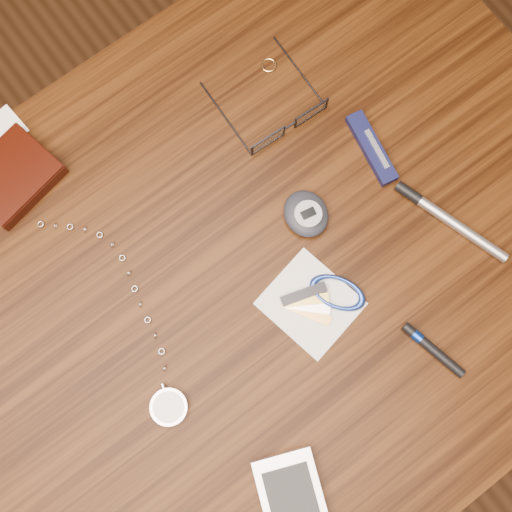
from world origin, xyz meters
The scene contains 12 objects.
ground centered at (0.00, 0.00, 0.00)m, with size 3.80×3.80×0.00m, color #472814.
desk centered at (0.00, 0.00, 0.65)m, with size 1.00×0.70×0.75m.
wallet_and_card centered at (-0.12, 0.27, 0.76)m, with size 0.12×0.14×0.02m.
eyeglasses centered at (0.19, 0.13, 0.76)m, with size 0.12×0.12×0.03m.
gold_ring centered at (0.22, 0.20, 0.75)m, with size 0.02×0.02×0.00m, color tan.
pocket_watch centered at (-0.12, -0.06, 0.76)m, with size 0.08×0.29×0.01m.
pda_phone centered at (-0.08, -0.24, 0.76)m, with size 0.11×0.14×0.02m.
pedometer centered at (0.14, 0.02, 0.76)m, with size 0.06×0.07×0.02m.
notepad_keys centered at (0.09, -0.07, 0.75)m, with size 0.12×0.12×0.01m.
pocket_knife centered at (0.26, 0.04, 0.76)m, with size 0.04×0.10×0.01m.
silver_pen centered at (0.27, -0.08, 0.76)m, with size 0.06×0.15×0.01m.
black_blue_pen centered at (0.16, -0.19, 0.76)m, with size 0.03×0.09×0.01m.
Camera 1 is at (-0.03, -0.11, 1.50)m, focal length 45.00 mm.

